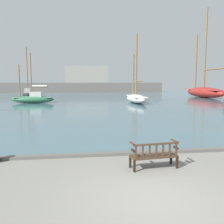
# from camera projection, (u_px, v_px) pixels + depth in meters

# --- Properties ---
(ground_plane) EXTENTS (160.00, 160.00, 0.00)m
(ground_plane) POSITION_uv_depth(u_px,v_px,m) (153.00, 199.00, 6.30)
(ground_plane) COLOR gray
(harbor_water) EXTENTS (100.00, 80.00, 0.08)m
(harbor_water) POSITION_uv_depth(u_px,v_px,m) (87.00, 96.00, 49.56)
(harbor_water) COLOR #476670
(harbor_water) RESTS_ON ground
(quay_edge_kerb) EXTENTS (40.00, 0.30, 0.12)m
(quay_edge_kerb) POSITION_uv_depth(u_px,v_px,m) (125.00, 153.00, 10.08)
(quay_edge_kerb) COLOR #5B5954
(quay_edge_kerb) RESTS_ON ground
(park_bench) EXTENTS (1.64, 0.68, 0.92)m
(park_bench) POSITION_uv_depth(u_px,v_px,m) (154.00, 155.00, 8.46)
(park_bench) COLOR black
(park_bench) RESTS_ON ground
(sailboat_nearest_starboard) EXTENTS (5.62, 1.75, 6.65)m
(sailboat_nearest_starboard) POSITION_uv_depth(u_px,v_px,m) (33.00, 98.00, 33.55)
(sailboat_nearest_starboard) COLOR #2D6647
(sailboat_nearest_starboard) RESTS_ON harbor_water
(sailboat_nearest_port) EXTENTS (2.60, 7.94, 9.24)m
(sailboat_nearest_port) POSITION_uv_depth(u_px,v_px,m) (136.00, 97.00, 34.23)
(sailboat_nearest_port) COLOR silver
(sailboat_nearest_port) RESTS_ON harbor_water
(sailboat_outer_starboard) EXTENTS (3.63, 13.73, 15.95)m
(sailboat_outer_starboard) POSITION_uv_depth(u_px,v_px,m) (204.00, 91.00, 45.53)
(sailboat_outer_starboard) COLOR maroon
(sailboat_outer_starboard) RESTS_ON harbor_water
(sailboat_far_port) EXTENTS (2.32, 6.35, 8.95)m
(sailboat_far_port) POSITION_uv_depth(u_px,v_px,m) (28.00, 94.00, 44.63)
(sailboat_far_port) COLOR black
(sailboat_far_port) RESTS_ON harbor_water
(far_breakwater) EXTENTS (43.55, 2.40, 7.20)m
(far_breakwater) POSITION_uv_depth(u_px,v_px,m) (85.00, 84.00, 68.11)
(far_breakwater) COLOR #66605B
(far_breakwater) RESTS_ON ground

